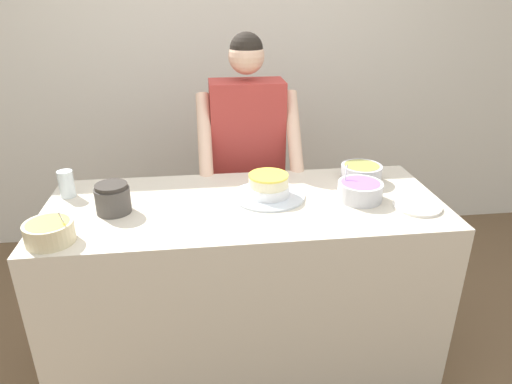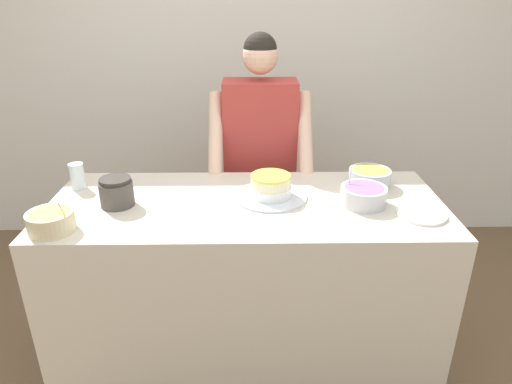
{
  "view_description": "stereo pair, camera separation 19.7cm",
  "coord_description": "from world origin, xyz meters",
  "views": [
    {
      "loc": [
        -0.18,
        -1.46,
        1.78
      ],
      "look_at": [
        0.04,
        0.33,
        0.97
      ],
      "focal_mm": 32.0,
      "sensor_mm": 36.0,
      "label": 1
    },
    {
      "loc": [
        0.02,
        -1.48,
        1.78
      ],
      "look_at": [
        0.04,
        0.33,
        0.97
      ],
      "focal_mm": 32.0,
      "sensor_mm": 36.0,
      "label": 2
    }
  ],
  "objects": [
    {
      "name": "wall_back",
      "position": [
        0.0,
        1.81,
        1.3
      ],
      "size": [
        10.0,
        0.05,
        2.6
      ],
      "color": "silver",
      "rests_on": "ground_plane"
    },
    {
      "name": "counter",
      "position": [
        0.0,
        0.36,
        0.45
      ],
      "size": [
        1.76,
        0.73,
        0.91
      ],
      "color": "beige",
      "rests_on": "ground_plane"
    },
    {
      "name": "person_baker",
      "position": [
        0.08,
        0.97,
        0.94
      ],
      "size": [
        0.55,
        0.45,
        1.58
      ],
      "color": "#2D2D38",
      "rests_on": "ground_plane"
    },
    {
      "name": "cake",
      "position": [
        0.11,
        0.41,
        0.95
      ],
      "size": [
        0.33,
        0.33,
        0.11
      ],
      "color": "silver",
      "rests_on": "counter"
    },
    {
      "name": "frosting_bowl_yellow",
      "position": [
        -0.76,
        0.11,
        0.95
      ],
      "size": [
        0.18,
        0.18,
        0.14
      ],
      "color": "beige",
      "rests_on": "counter"
    },
    {
      "name": "frosting_bowl_purple",
      "position": [
        0.52,
        0.34,
        0.95
      ],
      "size": [
        0.2,
        0.2,
        0.15
      ],
      "color": "silver",
      "rests_on": "counter"
    },
    {
      "name": "frosting_bowl_olive",
      "position": [
        0.59,
        0.54,
        0.95
      ],
      "size": [
        0.2,
        0.2,
        0.08
      ],
      "color": "silver",
      "rests_on": "counter"
    },
    {
      "name": "drinking_glass",
      "position": [
        -0.8,
        0.53,
        0.97
      ],
      "size": [
        0.07,
        0.07,
        0.12
      ],
      "color": "silver",
      "rests_on": "counter"
    },
    {
      "name": "ceramic_plate",
      "position": [
        0.74,
        0.22,
        0.91
      ],
      "size": [
        0.21,
        0.21,
        0.01
      ],
      "color": "white",
      "rests_on": "counter"
    },
    {
      "name": "stoneware_jar",
      "position": [
        -0.56,
        0.34,
        0.97
      ],
      "size": [
        0.15,
        0.15,
        0.13
      ],
      "color": "#4C4742",
      "rests_on": "counter"
    }
  ]
}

